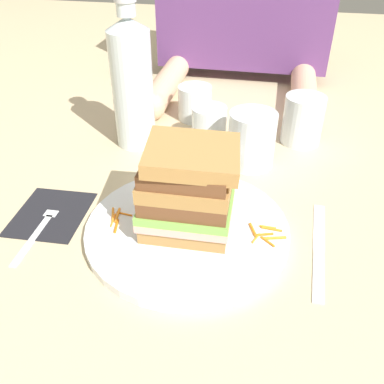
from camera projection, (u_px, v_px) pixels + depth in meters
The scene contains 23 objects.
ground_plane at pixel (187, 232), 0.60m from camera, with size 3.00×3.00×0.00m, color #C6B289.
main_plate at pixel (188, 230), 0.60m from camera, with size 0.29×0.29×0.01m, color white.
sandwich at pixel (188, 191), 0.56m from camera, with size 0.13×0.11×0.13m.
carrot_shred_0 at pixel (114, 213), 0.62m from camera, with size 0.00×0.00×0.03m, color orange.
carrot_shred_1 at pixel (124, 214), 0.62m from camera, with size 0.00×0.00×0.03m, color orange.
carrot_shred_2 at pixel (113, 220), 0.60m from camera, with size 0.00×0.00×0.03m, color orange.
carrot_shred_3 at pixel (116, 226), 0.59m from camera, with size 0.00×0.00×0.03m, color orange.
carrot_shred_4 at pixel (117, 216), 0.61m from camera, with size 0.00×0.00×0.03m, color orange.
carrot_shred_5 at pixel (256, 238), 0.57m from camera, with size 0.00×0.00×0.02m, color orange.
carrot_shred_6 at pixel (265, 234), 0.58m from camera, with size 0.00×0.00×0.02m, color orange.
carrot_shred_7 at pixel (272, 229), 0.59m from camera, with size 0.00×0.00×0.03m, color orange.
carrot_shred_8 at pixel (253, 230), 0.58m from camera, with size 0.00×0.00×0.03m, color orange.
carrot_shred_9 at pixel (275, 238), 0.57m from camera, with size 0.00×0.00×0.03m, color orange.
carrot_shred_10 at pixel (268, 227), 0.59m from camera, with size 0.00×0.00×0.02m, color orange.
carrot_shred_11 at pixel (268, 242), 0.57m from camera, with size 0.00×0.00×0.02m, color orange.
napkin_dark at pixel (50, 215), 0.63m from camera, with size 0.11×0.12×0.00m, color black.
fork at pixel (43, 223), 0.61m from camera, with size 0.02×0.17×0.00m.
knife at pixel (319, 251), 0.57m from camera, with size 0.03×0.20×0.00m.
juice_glass at pixel (251, 142), 0.73m from camera, with size 0.08×0.08×0.10m.
water_bottle at pixel (132, 83), 0.75m from camera, with size 0.08×0.08×0.27m.
empty_tumbler_0 at pixel (209, 125), 0.81m from camera, with size 0.07×0.07×0.07m, color silver.
empty_tumbler_1 at pixel (303, 120), 0.80m from camera, with size 0.08×0.08×0.09m, color silver.
empty_tumbler_2 at pixel (195, 103), 0.89m from camera, with size 0.07×0.07×0.07m, color silver.
Camera 1 is at (0.10, -0.45, 0.40)m, focal length 38.91 mm.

